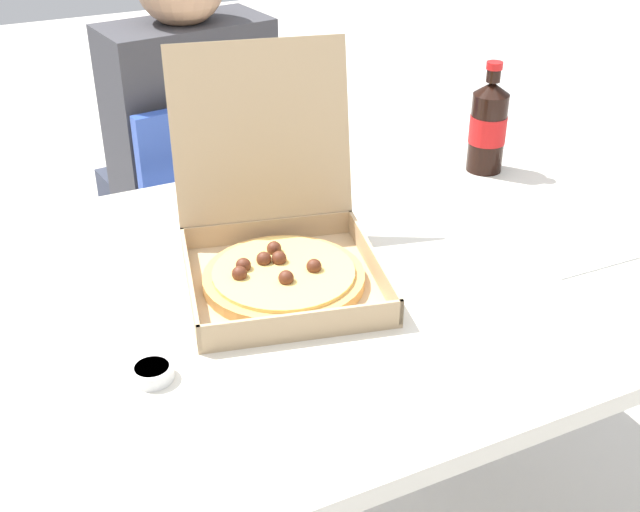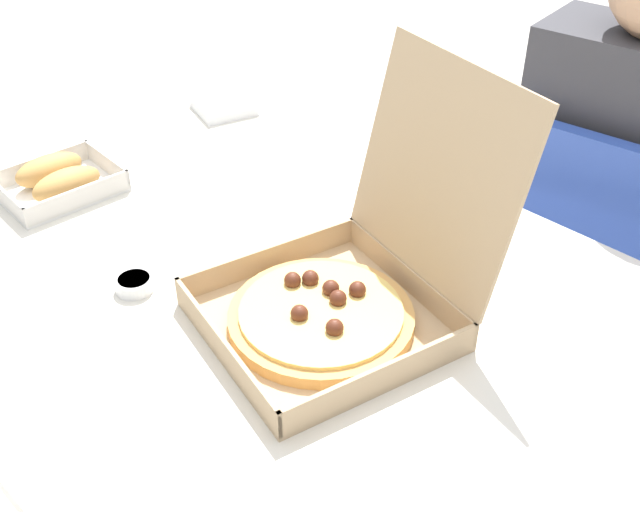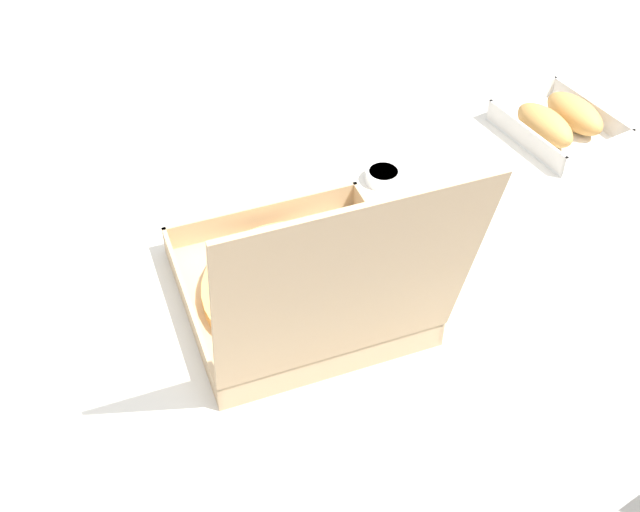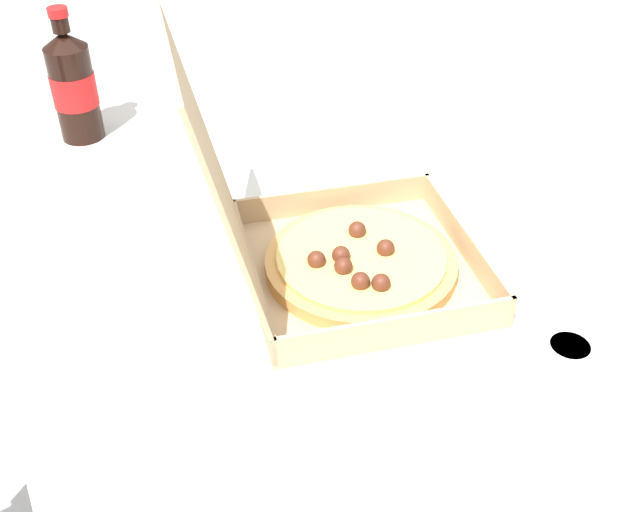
# 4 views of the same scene
# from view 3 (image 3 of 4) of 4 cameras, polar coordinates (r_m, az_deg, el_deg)

# --- Properties ---
(dining_table) EXTENTS (1.48, 0.88, 0.72)m
(dining_table) POSITION_cam_3_polar(r_m,az_deg,el_deg) (1.14, -0.95, -5.34)
(dining_table) COLOR silver
(dining_table) RESTS_ON ground_plane
(pizza_box_open) EXTENTS (0.37, 0.42, 0.33)m
(pizza_box_open) POSITION_cam_3_polar(r_m,az_deg,el_deg) (1.04, -1.15, -2.27)
(pizza_box_open) COLOR tan
(pizza_box_open) RESTS_ON dining_table
(bread_side_box) EXTENTS (0.16, 0.20, 0.06)m
(bread_side_box) POSITION_cam_3_polar(r_m,az_deg,el_deg) (1.42, 16.57, 9.09)
(bread_side_box) COLOR white
(bread_side_box) RESTS_ON dining_table
(dipping_sauce_cup) EXTENTS (0.06, 0.06, 0.02)m
(dipping_sauce_cup) POSITION_cam_3_polar(r_m,az_deg,el_deg) (1.27, 4.50, 5.70)
(dipping_sauce_cup) COLOR white
(dipping_sauce_cup) RESTS_ON dining_table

